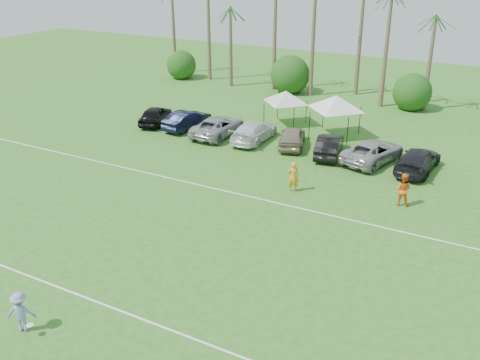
% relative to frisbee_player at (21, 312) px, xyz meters
% --- Properties ---
extents(ground, '(120.00, 120.00, 0.00)m').
position_rel_frisbee_player_xyz_m(ground, '(0.44, 0.66, -0.85)').
color(ground, '#346E21').
rests_on(ground, ground).
extents(field_lines, '(80.00, 12.10, 0.01)m').
position_rel_frisbee_player_xyz_m(field_lines, '(0.44, 8.66, -0.84)').
color(field_lines, white).
rests_on(field_lines, ground).
extents(palm_tree_0, '(2.40, 2.40, 8.90)m').
position_rel_frisbee_player_xyz_m(palm_tree_0, '(-21.56, 38.66, 6.63)').
color(palm_tree_0, brown).
rests_on(palm_tree_0, ground).
extents(palm_tree_1, '(2.40, 2.40, 9.90)m').
position_rel_frisbee_player_xyz_m(palm_tree_1, '(-16.56, 38.66, 7.51)').
color(palm_tree_1, brown).
rests_on(palm_tree_1, ground).
extents(palm_tree_4, '(2.40, 2.40, 8.90)m').
position_rel_frisbee_player_xyz_m(palm_tree_4, '(-3.56, 38.66, 6.63)').
color(palm_tree_4, brown).
rests_on(palm_tree_4, ground).
extents(palm_tree_5, '(2.40, 2.40, 9.90)m').
position_rel_frisbee_player_xyz_m(palm_tree_5, '(0.44, 38.66, 7.51)').
color(palm_tree_5, brown).
rests_on(palm_tree_5, ground).
extents(palm_tree_6, '(2.40, 2.40, 10.90)m').
position_rel_frisbee_player_xyz_m(palm_tree_6, '(4.44, 38.66, 8.37)').
color(palm_tree_6, brown).
rests_on(palm_tree_6, ground).
extents(bush_tree_0, '(4.00, 4.00, 4.00)m').
position_rel_frisbee_player_xyz_m(bush_tree_0, '(-18.56, 39.66, 0.95)').
color(bush_tree_0, brown).
rests_on(bush_tree_0, ground).
extents(bush_tree_1, '(4.00, 4.00, 4.00)m').
position_rel_frisbee_player_xyz_m(bush_tree_1, '(-5.56, 39.66, 0.95)').
color(bush_tree_1, brown).
rests_on(bush_tree_1, ground).
extents(bush_tree_2, '(4.00, 4.00, 4.00)m').
position_rel_frisbee_player_xyz_m(bush_tree_2, '(6.44, 39.66, 0.95)').
color(bush_tree_2, brown).
rests_on(bush_tree_2, ground).
extents(sideline_player_a, '(0.80, 0.69, 1.86)m').
position_rel_frisbee_player_xyz_m(sideline_player_a, '(4.05, 16.60, 0.08)').
color(sideline_player_a, orange).
rests_on(sideline_player_a, ground).
extents(sideline_player_b, '(0.99, 0.79, 1.93)m').
position_rel_frisbee_player_xyz_m(sideline_player_b, '(10.21, 17.81, 0.12)').
color(sideline_player_b, orange).
rests_on(sideline_player_b, ground).
extents(canopy_tent_left, '(4.05, 4.05, 3.28)m').
position_rel_frisbee_player_xyz_m(canopy_tent_left, '(-1.67, 28.30, 1.96)').
color(canopy_tent_left, black).
rests_on(canopy_tent_left, ground).
extents(canopy_tent_right, '(4.61, 4.61, 3.73)m').
position_rel_frisbee_player_xyz_m(canopy_tent_right, '(2.85, 27.46, 2.35)').
color(canopy_tent_right, black).
rests_on(canopy_tent_right, ground).
extents(frisbee_player, '(1.30, 1.06, 1.69)m').
position_rel_frisbee_player_xyz_m(frisbee_player, '(0.00, 0.00, 0.00)').
color(frisbee_player, '#8992C3').
rests_on(frisbee_player, ground).
extents(parked_car_0, '(2.92, 4.68, 1.48)m').
position_rel_frisbee_player_xyz_m(parked_car_0, '(-11.14, 23.41, -0.10)').
color(parked_car_0, black).
rests_on(parked_car_0, ground).
extents(parked_car_1, '(2.13, 4.67, 1.48)m').
position_rel_frisbee_player_xyz_m(parked_car_1, '(-8.13, 23.57, -0.10)').
color(parked_car_1, black).
rests_on(parked_car_1, ground).
extents(parked_car_2, '(2.51, 5.36, 1.48)m').
position_rel_frisbee_player_xyz_m(parked_car_2, '(-5.12, 23.29, -0.10)').
color(parked_car_2, '#999B9E').
rests_on(parked_car_2, ground).
extents(parked_car_3, '(2.23, 5.18, 1.48)m').
position_rel_frisbee_player_xyz_m(parked_car_3, '(-2.11, 23.53, -0.10)').
color(parked_car_3, white).
rests_on(parked_car_3, ground).
extents(parked_car_4, '(3.02, 4.69, 1.48)m').
position_rel_frisbee_player_xyz_m(parked_car_4, '(0.91, 23.75, -0.10)').
color(parked_car_4, gray).
rests_on(parked_car_4, ground).
extents(parked_car_5, '(2.46, 4.73, 1.48)m').
position_rel_frisbee_player_xyz_m(parked_car_5, '(3.92, 23.31, -0.10)').
color(parked_car_5, black).
rests_on(parked_car_5, ground).
extents(parked_car_6, '(3.75, 5.79, 1.48)m').
position_rel_frisbee_player_xyz_m(parked_car_6, '(6.93, 23.54, -0.10)').
color(parked_car_6, '#9D9D9D').
rests_on(parked_car_6, ground).
extents(parked_car_7, '(2.40, 5.24, 1.48)m').
position_rel_frisbee_player_xyz_m(parked_car_7, '(9.94, 23.35, -0.10)').
color(parked_car_7, black).
rests_on(parked_car_7, ground).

